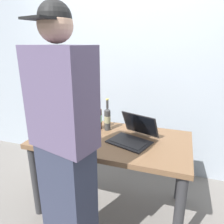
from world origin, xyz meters
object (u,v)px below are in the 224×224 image
at_px(person_figure, 65,153).
at_px(coffee_mug, 64,141).
at_px(laptop, 133,135).
at_px(beer_bottle_brown, 107,118).
at_px(beer_bottle_amber, 99,118).

height_order(person_figure, coffee_mug, person_figure).
bearing_deg(laptop, beer_bottle_brown, 153.72).
distance_m(beer_bottle_brown, person_figure, 0.78).
xyz_separation_m(beer_bottle_amber, person_figure, (0.08, -0.77, 0.03)).
distance_m(laptop, beer_bottle_brown, 0.34).
bearing_deg(beer_bottle_brown, beer_bottle_amber, -176.02).
xyz_separation_m(laptop, person_figure, (-0.31, -0.63, 0.10)).
height_order(beer_bottle_amber, person_figure, person_figure).
relative_size(beer_bottle_brown, person_figure, 0.18).
bearing_deg(person_figure, laptop, 63.87).
distance_m(laptop, beer_bottle_amber, 0.42).
xyz_separation_m(beer_bottle_brown, beer_bottle_amber, (-0.09, -0.01, 0.00)).
height_order(beer_bottle_brown, coffee_mug, beer_bottle_brown).
height_order(laptop, beer_bottle_brown, beer_bottle_brown).
bearing_deg(coffee_mug, beer_bottle_amber, 73.68).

